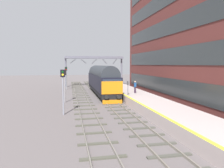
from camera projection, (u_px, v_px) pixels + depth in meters
ground_plane at (106, 98)px, 30.02m from camera, size 140.00×140.00×0.00m
track_main at (106, 98)px, 30.02m from camera, size 2.50×60.00×0.15m
track_adjacent_west at (82, 99)px, 29.33m from camera, size 2.50×60.00×0.15m
station_platform at (130, 94)px, 30.69m from camera, size 4.00×44.00×1.01m
station_building at (182, 30)px, 28.08m from camera, size 5.30×31.59×18.80m
diesel_locomotive at (102, 79)px, 33.85m from camera, size 2.74×17.45×4.68m
signal_post_near at (63, 87)px, 19.95m from camera, size 0.44×0.22×4.37m
signal_post_mid at (65, 82)px, 26.52m from camera, size 0.44×0.22×4.20m
signal_post_far at (66, 76)px, 40.33m from camera, size 0.44×0.22×4.39m
platform_number_sign at (128, 86)px, 26.39m from camera, size 0.10×0.44×1.71m
waiting_passenger at (135, 86)px, 28.21m from camera, size 0.42×0.49×1.64m
overhead_footbridge at (94, 59)px, 45.99m from camera, size 12.76×2.00×6.64m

